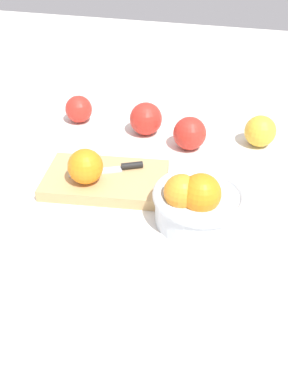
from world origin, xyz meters
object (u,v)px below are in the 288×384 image
bowl (198,202)px  knife (117,168)px  cutting_board (106,180)px  apple_front_left (190,133)px  apple_front_left_2 (260,131)px  apple_front_right (79,109)px  orange_on_board (85,166)px  apple_front_right_2 (146,119)px

bowl → knife: 0.21m
cutting_board → apple_front_left: size_ratio=3.22×
knife → apple_front_left: 0.21m
bowl → apple_front_left_2: 0.33m
apple_front_left_2 → knife: bearing=39.1°
knife → apple_front_right: bearing=-52.5°
apple_front_left → bowl: bearing=103.5°
cutting_board → orange_on_board: size_ratio=3.54×
cutting_board → apple_front_left_2: apple_front_left_2 is taller
apple_front_left_2 → orange_on_board: bearing=41.0°
bowl → orange_on_board: size_ratio=2.49×
bowl → apple_front_right: bowl is taller
bowl → apple_front_left: bowl is taller
orange_on_board → cutting_board: bearing=-133.4°
apple_front_right → apple_front_left: (-0.30, 0.06, 0.00)m
bowl → orange_on_board: (0.23, -0.04, 0.02)m
apple_front_right → apple_front_left_2: size_ratio=0.94×
apple_front_left → apple_front_left_2: size_ratio=1.05×
knife → apple_front_left_2: size_ratio=1.97×
orange_on_board → apple_front_right: bearing=-65.1°
cutting_board → orange_on_board: (0.03, 0.03, 0.05)m
apple_front_left → cutting_board: bearing=54.5°
cutting_board → apple_front_left: 0.24m
cutting_board → apple_front_right: 0.31m
apple_front_right → apple_front_right_2: 0.19m
orange_on_board → knife: 0.08m
knife → apple_front_right: (0.18, -0.23, 0.01)m
knife → apple_front_left: size_ratio=1.88×
apple_front_right → apple_front_left_2: 0.46m
cutting_board → knife: bearing=-123.1°
cutting_board → apple_front_left_2: 0.39m
bowl → apple_front_left: size_ratio=2.27×
bowl → apple_front_left_2: size_ratio=2.38×
orange_on_board → apple_front_left_2: size_ratio=0.95×
cutting_board → orange_on_board: orange_on_board is taller
bowl → apple_front_right_2: 0.35m
orange_on_board → apple_front_left_2: orange_on_board is taller
apple_front_right → apple_front_left: apple_front_left is taller
apple_front_left → orange_on_board: bearing=53.3°
orange_on_board → apple_front_right_2: (-0.05, -0.27, -0.02)m
orange_on_board → apple_front_left_2: bearing=-139.0°
knife → apple_front_right_2: 0.22m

